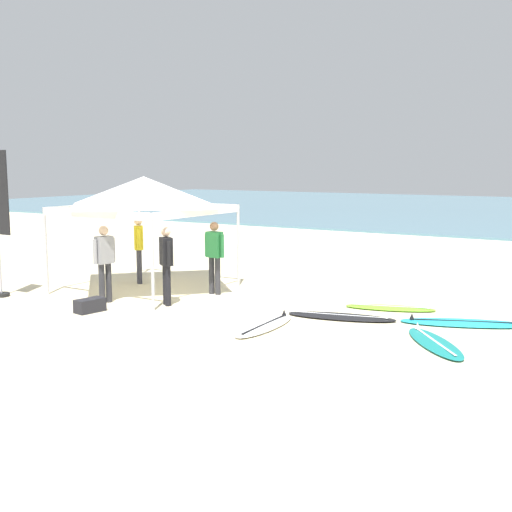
% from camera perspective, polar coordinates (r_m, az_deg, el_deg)
% --- Properties ---
extents(ground_plane, '(80.00, 80.00, 0.00)m').
position_cam_1_polar(ground_plane, '(13.85, -3.00, -4.44)').
color(ground_plane, beige).
extents(sea, '(80.00, 36.00, 0.10)m').
position_cam_1_polar(sea, '(45.60, 21.88, 3.82)').
color(sea, '#568499').
rests_on(sea, ground).
extents(canopy_tent, '(3.37, 3.37, 2.75)m').
position_cam_1_polar(canopy_tent, '(15.48, -10.02, 5.71)').
color(canopy_tent, '#B7B7BC').
rests_on(canopy_tent, ground).
extents(surfboard_black, '(2.24, 1.09, 0.19)m').
position_cam_1_polar(surfboard_black, '(12.78, 7.69, -5.40)').
color(surfboard_black, black).
rests_on(surfboard_black, ground).
extents(surfboard_cyan, '(2.51, 1.53, 0.19)m').
position_cam_1_polar(surfboard_cyan, '(12.81, 18.24, -5.71)').
color(surfboard_cyan, '#23B2CC').
rests_on(surfboard_cyan, ground).
extents(surfboard_white, '(0.60, 1.98, 0.19)m').
position_cam_1_polar(surfboard_white, '(11.96, 0.80, -6.26)').
color(surfboard_white, white).
rests_on(surfboard_white, ground).
extents(surfboard_lime, '(1.94, 1.03, 0.19)m').
position_cam_1_polar(surfboard_lime, '(13.72, 11.99, -4.56)').
color(surfboard_lime, '#7AD12D').
rests_on(surfboard_lime, ground).
extents(surfboard_teal, '(1.66, 1.92, 0.19)m').
position_cam_1_polar(surfboard_teal, '(11.25, 15.72, -7.50)').
color(surfboard_teal, '#19847F').
rests_on(surfboard_teal, ground).
extents(person_grey, '(0.28, 0.54, 1.71)m').
position_cam_1_polar(person_grey, '(14.29, -13.44, -0.22)').
color(person_grey, '#2D2D33').
rests_on(person_grey, ground).
extents(person_green, '(0.55, 0.24, 1.71)m').
position_cam_1_polar(person_green, '(14.88, -3.75, 0.30)').
color(person_green, '#2D2D33').
rests_on(person_green, ground).
extents(person_yellow, '(0.41, 0.42, 1.71)m').
position_cam_1_polar(person_yellow, '(16.52, -10.47, 0.97)').
color(person_yellow, '#383842').
rests_on(person_yellow, ground).
extents(person_black, '(0.46, 0.39, 1.71)m').
position_cam_1_polar(person_black, '(13.81, -8.05, -0.37)').
color(person_black, black).
rests_on(person_black, ground).
extents(banner_flag, '(0.60, 0.36, 3.40)m').
position_cam_1_polar(banner_flag, '(15.58, -21.89, 2.25)').
color(banner_flag, '#99999E').
rests_on(banner_flag, ground).
extents(gear_bag_near_tent, '(0.42, 0.65, 0.28)m').
position_cam_1_polar(gear_bag_near_tent, '(13.62, -14.67, -4.31)').
color(gear_bag_near_tent, '#232328').
rests_on(gear_bag_near_tent, ground).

